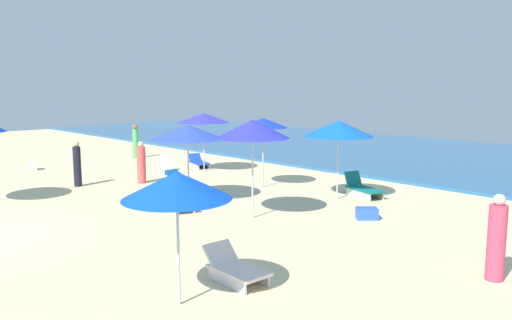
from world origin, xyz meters
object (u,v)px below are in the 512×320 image
Objects in this scene: cooler_box_0 at (33,165)px; lounge_chair_6_0 at (363,188)px; lounge_chair_7_0 at (235,268)px; cooler_box_1 at (367,213)px; umbrella_6 at (339,128)px; lounge_chair_4_1 at (167,167)px; lounge_chair_4_0 at (199,162)px; umbrella_1 at (188,132)px; umbrella_0 at (263,123)px; beachgoer_3 at (77,164)px; umbrella_3 at (253,129)px; beachgoer_2 at (497,240)px; beachgoer_1 at (136,142)px; beachgoer_0 at (141,164)px; lounge_chair_1_1 at (185,185)px; lounge_chair_1_0 at (180,202)px; umbrella_7 at (177,186)px; umbrella_4 at (203,118)px.

lounge_chair_6_0 is at bearing 39.71° from cooler_box_0.
lounge_chair_7_0 is 2.38× the size of cooler_box_1.
umbrella_6 is at bearing 36.87° from cooler_box_0.
lounge_chair_4_0 is at bearing 29.90° from lounge_chair_4_1.
cooler_box_0 is (-9.77, -1.34, -2.05)m from umbrella_1.
lounge_chair_4_0 is at bearing 122.50° from cooler_box_1.
lounge_chair_6_0 is at bearing 68.01° from umbrella_6.
umbrella_0 is 7.06m from beachgoer_3.
umbrella_1 is 0.89× the size of umbrella_3.
umbrella_0 is 10.18m from beachgoer_2.
lounge_chair_6_0 is (0.37, 0.92, -2.06)m from umbrella_6.
cooler_box_0 is at bearing -172.21° from umbrella_1.
umbrella_1 is 1.42× the size of beachgoer_1.
lounge_chair_6_0 is at bearing 53.20° from umbrella_1.
beachgoer_0 is at bearing -155.24° from umbrella_6.
umbrella_3 is at bearing -126.37° from beachgoer_0.
lounge_chair_7_0 is (7.34, -4.15, -0.02)m from lounge_chair_1_1.
umbrella_1 reaches higher than beachgoer_3.
umbrella_6 is (8.17, 1.16, 2.08)m from lounge_chair_4_1.
cooler_box_1 is at bearing 3.70° from beachgoer_1.
umbrella_6 is 7.76m from beachgoer_0.
lounge_chair_4_0 is 1.88m from lounge_chair_4_1.
lounge_chair_7_0 is at bearing -95.39° from lounge_chair_4_1.
umbrella_3 is 2.03× the size of lounge_chair_4_1.
lounge_chair_4_1 is at bearing -171.93° from umbrella_6.
lounge_chair_1_0 is 2.43× the size of cooler_box_1.
lounge_chair_6_0 is (4.70, 3.94, 0.00)m from lounge_chair_1_1.
umbrella_3 is 1.73× the size of beachgoer_0.
lounge_chair_6_0 is at bearing 20.27° from umbrella_0.
beachgoer_2 reaches higher than lounge_chair_4_1.
beachgoer_0 is (-10.04, 5.37, -1.33)m from umbrella_7.
umbrella_0 reaches higher than umbrella_7.
lounge_chair_1_1 is 0.92× the size of beachgoer_1.
lounge_chair_4_1 is 2.68× the size of cooler_box_0.
beachgoer_0 is at bearing 32.92° from cooler_box_0.
beachgoer_3 reaches higher than beachgoer_0.
lounge_chair_6_0 is at bearing 80.86° from cooler_box_1.
lounge_chair_1_0 is at bearing 66.49° from lounge_chair_7_0.
lounge_chair_4_0 is (-5.28, 1.07, -2.15)m from umbrella_0.
lounge_chair_6_0 reaches higher than cooler_box_1.
umbrella_6 reaches higher than lounge_chair_6_0.
beachgoer_3 is at bearing -146.78° from umbrella_6.
umbrella_1 reaches higher than beachgoer_1.
lounge_chair_1_0 reaches higher than cooler_box_0.
beachgoer_1 reaches higher than lounge_chair_1_1.
umbrella_3 is 12.99m from cooler_box_0.
cooler_box_1 is at bearing -84.41° from lounge_chair_4_0.
lounge_chair_4_0 is 5.98m from beachgoer_3.
umbrella_6 is 9.67m from beachgoer_3.
umbrella_4 is 7.31m from umbrella_6.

